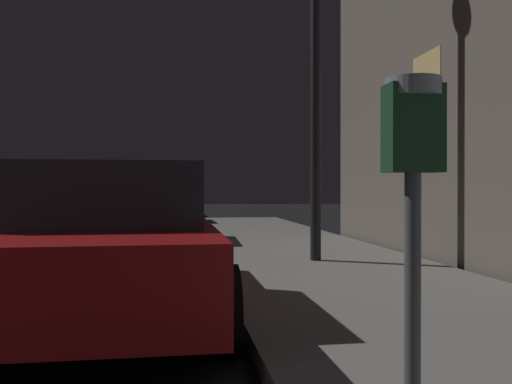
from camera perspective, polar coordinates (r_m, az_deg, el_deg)
The scene contains 6 objects.
parking_meter at distance 1.92m, azimuth 16.17°, elevation 1.05°, with size 0.19×0.19×1.44m.
car_red at distance 5.23m, azimuth -15.34°, elevation -5.29°, with size 2.14×4.12×1.43m.
car_white at distance 11.53m, azimuth -11.66°, elevation -2.13°, with size 2.25×4.29×1.43m.
car_green at distance 17.95m, azimuth -10.58°, elevation -1.23°, with size 2.20×4.14×1.43m.
car_silver at distance 24.34m, azimuth -10.07°, elevation -0.82°, with size 2.21×4.37×1.43m.
street_lamp at distance 8.50m, azimuth 6.33°, elevation 18.91°, with size 0.44×0.44×5.73m.
Camera 1 is at (3.46, -1.74, 1.21)m, focal length 37.91 mm.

